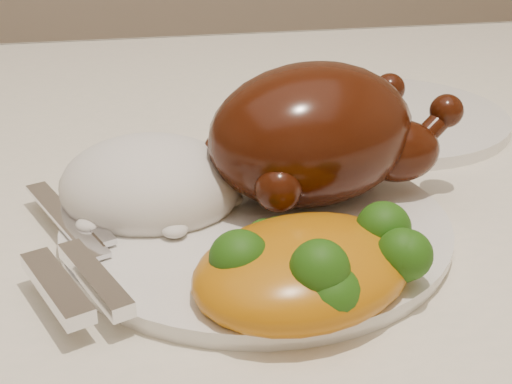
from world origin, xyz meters
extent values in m
cube|color=brown|center=(0.00, 0.00, 0.74)|extent=(1.60, 0.90, 0.04)
cube|color=silver|center=(0.00, 0.00, 0.76)|extent=(1.72, 1.02, 0.01)
cube|color=silver|center=(0.00, 0.51, 0.68)|extent=(1.72, 0.01, 0.18)
cylinder|color=white|center=(0.09, -0.07, 0.77)|extent=(0.30, 0.30, 0.01)
cylinder|color=white|center=(0.25, 0.12, 0.77)|extent=(0.26, 0.26, 0.01)
ellipsoid|color=#3F1506|center=(0.13, -0.04, 0.83)|extent=(0.18, 0.16, 0.10)
ellipsoid|color=#3F1506|center=(0.12, -0.05, 0.85)|extent=(0.09, 0.07, 0.04)
ellipsoid|color=#3F1506|center=(0.19, -0.05, 0.81)|extent=(0.06, 0.04, 0.04)
sphere|color=#3F1506|center=(0.23, -0.04, 0.83)|extent=(0.02, 0.02, 0.02)
ellipsoid|color=#3F1506|center=(0.17, 0.00, 0.81)|extent=(0.06, 0.04, 0.04)
sphere|color=#3F1506|center=(0.21, 0.02, 0.83)|extent=(0.02, 0.02, 0.02)
sphere|color=#3F1506|center=(0.10, -0.09, 0.81)|extent=(0.03, 0.03, 0.03)
sphere|color=#3F1506|center=(0.07, -0.03, 0.81)|extent=(0.03, 0.03, 0.03)
ellipsoid|color=white|center=(0.02, -0.03, 0.79)|extent=(0.16, 0.15, 0.07)
ellipsoid|color=orange|center=(0.10, -0.16, 0.79)|extent=(0.16, 0.14, 0.05)
ellipsoid|color=orange|center=(0.13, -0.15, 0.79)|extent=(0.06, 0.05, 0.03)
ellipsoid|color=#173F0A|center=(0.06, -0.15, 0.80)|extent=(0.03, 0.03, 0.03)
ellipsoid|color=#173F0A|center=(0.15, -0.17, 0.80)|extent=(0.03, 0.03, 0.03)
ellipsoid|color=#173F0A|center=(0.06, -0.16, 0.80)|extent=(0.03, 0.03, 0.03)
ellipsoid|color=#173F0A|center=(0.15, -0.14, 0.80)|extent=(0.03, 0.03, 0.03)
ellipsoid|color=#173F0A|center=(0.08, -0.12, 0.79)|extent=(0.02, 0.02, 0.02)
ellipsoid|color=#173F0A|center=(0.15, -0.17, 0.80)|extent=(0.03, 0.03, 0.03)
ellipsoid|color=#173F0A|center=(0.09, -0.15, 0.79)|extent=(0.04, 0.04, 0.03)
ellipsoid|color=#173F0A|center=(0.09, -0.12, 0.79)|extent=(0.02, 0.02, 0.02)
ellipsoid|color=#173F0A|center=(0.10, -0.19, 0.79)|extent=(0.04, 0.04, 0.03)
ellipsoid|color=#173F0A|center=(0.10, -0.18, 0.81)|extent=(0.03, 0.03, 0.03)
cube|color=silver|center=(-0.04, -0.06, 0.78)|extent=(0.06, 0.12, 0.00)
cube|color=silver|center=(-0.04, -0.14, 0.78)|extent=(0.04, 0.08, 0.01)
cube|color=silver|center=(-0.02, -0.14, 0.78)|extent=(0.04, 0.08, 0.01)
cube|color=silver|center=(-0.02, -0.06, 0.78)|extent=(0.05, 0.09, 0.00)
camera|label=1|loc=(0.01, -0.49, 1.00)|focal=50.00mm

